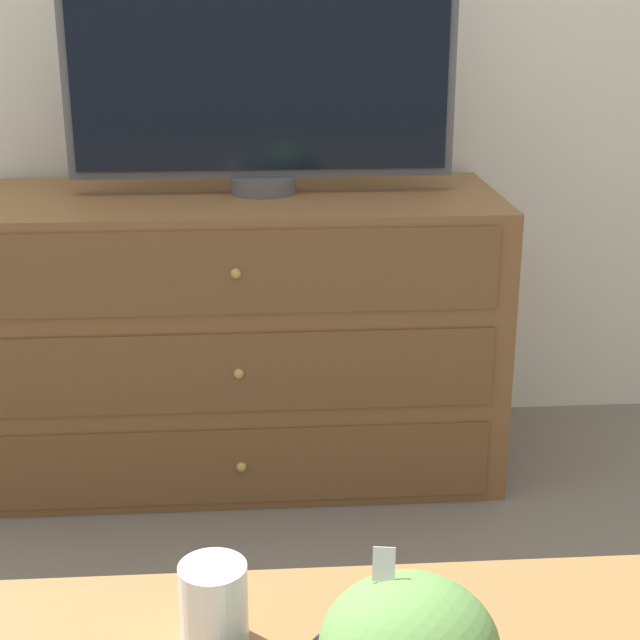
% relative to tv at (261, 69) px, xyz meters
% --- Properties ---
extents(ground_plane, '(12.00, 12.00, 0.00)m').
position_rel_tv_xyz_m(ground_plane, '(-0.22, 0.26, -1.02)').
color(ground_plane, '#70665B').
extents(dresser, '(1.29, 0.54, 0.72)m').
position_rel_tv_xyz_m(dresser, '(-0.07, -0.03, -0.66)').
color(dresser, brown).
rests_on(dresser, ground_plane).
extents(tv, '(0.93, 0.16, 0.58)m').
position_rel_tv_xyz_m(tv, '(0.00, 0.00, 0.00)').
color(tv, '#515156').
rests_on(tv, dresser).
extents(drink_cup, '(0.08, 0.08, 0.10)m').
position_rel_tv_xyz_m(drink_cup, '(-0.08, -1.41, -0.50)').
color(drink_cup, '#9E6638').
rests_on(drink_cup, coffee_table).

